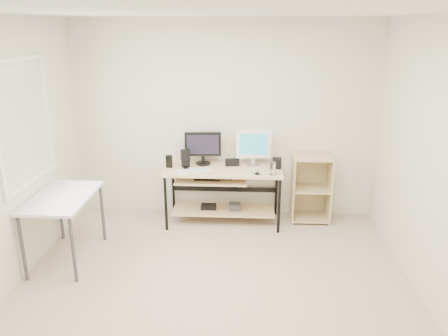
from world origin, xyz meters
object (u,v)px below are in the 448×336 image
at_px(desk, 221,184).
at_px(audio_controller, 169,161).
at_px(black_monitor, 203,146).
at_px(white_imac, 253,145).
at_px(side_table, 63,203).
at_px(shelf_unit, 310,187).

xyz_separation_m(desk, audio_controller, (-0.67, -0.00, 0.29)).
bearing_deg(audio_controller, desk, -0.90).
bearing_deg(black_monitor, white_imac, -5.29).
distance_m(side_table, black_monitor, 1.89).
bearing_deg(side_table, black_monitor, 40.86).
bearing_deg(white_imac, audio_controller, -177.40).
relative_size(side_table, audio_controller, 6.07).
relative_size(black_monitor, white_imac, 0.99).
distance_m(side_table, white_imac, 2.42).
height_order(shelf_unit, audio_controller, audio_controller).
bearing_deg(shelf_unit, black_monitor, -179.77).
bearing_deg(audio_controller, white_imac, 6.72).
distance_m(desk, black_monitor, 0.55).
height_order(white_imac, audio_controller, white_imac).
relative_size(shelf_unit, audio_controller, 5.47).
bearing_deg(desk, shelf_unit, 7.77).
xyz_separation_m(desk, shelf_unit, (1.18, 0.16, -0.09)).
bearing_deg(white_imac, side_table, -154.88).
bearing_deg(black_monitor, audio_controller, -164.22).
xyz_separation_m(shelf_unit, black_monitor, (-1.43, -0.01, 0.55)).
bearing_deg(audio_controller, side_table, -133.91).
distance_m(desk, side_table, 1.97).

